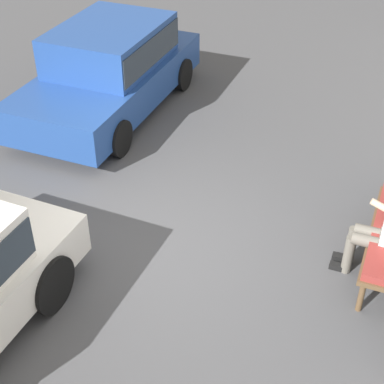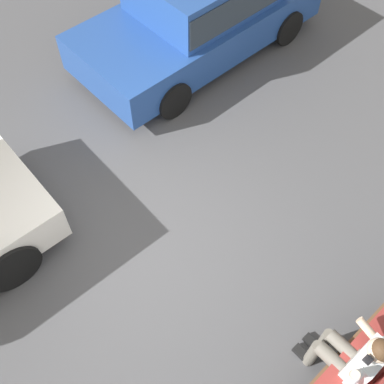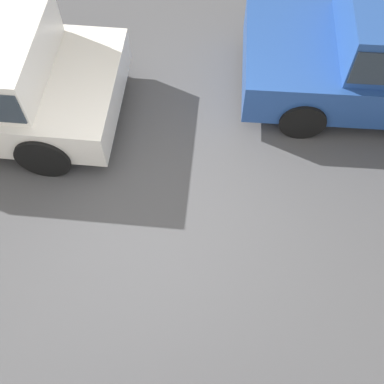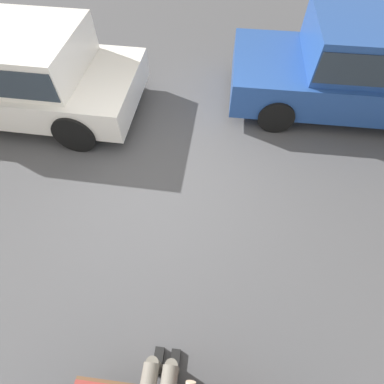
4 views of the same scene
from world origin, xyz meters
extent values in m
plane|color=#4C4C4F|center=(0.00, 0.00, 0.00)|extent=(60.00, 60.00, 0.00)
cylinder|color=black|center=(-1.83, -1.51, 0.30)|extent=(0.61, 0.18, 0.61)
cylinder|color=black|center=(-1.83, -3.26, 0.30)|extent=(0.61, 0.18, 0.61)
cylinder|color=black|center=(1.40, -0.68, 0.35)|extent=(0.70, 0.20, 0.69)
cylinder|color=black|center=(1.35, -2.48, 0.35)|extent=(0.70, 0.20, 0.69)
camera|label=1|loc=(5.22, 2.60, 5.08)|focal=55.00mm
camera|label=2|loc=(1.50, 2.60, 5.48)|focal=45.00mm
camera|label=3|loc=(-0.67, 2.60, 5.22)|focal=45.00mm
camera|label=4|loc=(-0.87, 2.60, 3.72)|focal=28.00mm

